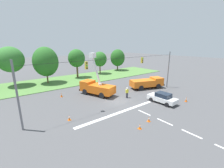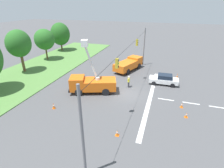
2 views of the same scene
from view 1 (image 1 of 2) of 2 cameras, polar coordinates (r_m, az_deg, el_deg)
ground_plane at (r=23.37m, az=2.59°, el=-6.59°), size 200.00×200.00×0.00m
grass_verge at (r=38.25m, az=-15.18°, el=1.52°), size 56.00×12.00×0.10m
lane_markings at (r=20.41m, az=11.04°, el=-10.16°), size 17.60×15.25×0.01m
signal_gantry at (r=22.14m, az=2.62°, el=3.67°), size 26.20×0.33×7.20m
tree_west at (r=36.98m, az=-34.24°, el=7.71°), size 5.14×5.23×8.16m
tree_centre at (r=36.19m, az=-23.94°, el=7.76°), size 5.37×5.20×8.08m
tree_east at (r=39.94m, az=-13.33°, el=9.49°), size 4.39×3.75×7.39m
tree_far_east at (r=44.41m, az=-4.66°, el=9.42°), size 3.96×4.24×6.53m
tree_east_end at (r=50.28m, az=2.15°, el=9.94°), size 4.73×4.73×7.00m
utility_truck_bucket_lift at (r=26.10m, az=-5.95°, el=-1.13°), size 4.41×6.76×7.18m
utility_truck_support_near at (r=30.72m, az=13.33°, el=0.52°), size 7.08×4.44×2.07m
sedan_white at (r=23.75m, az=18.65°, el=-5.00°), size 2.03×4.36×1.56m
road_worker at (r=24.62m, az=5.75°, el=-3.05°), size 0.65×0.26×1.77m
traffic_cone_foreground_left at (r=17.99m, az=13.87°, el=-12.87°), size 0.36×0.36×0.63m
traffic_cone_foreground_right at (r=25.72m, az=26.43°, el=-5.28°), size 0.36×0.36×0.75m
traffic_cone_mid_left at (r=16.44m, az=10.55°, el=-15.61°), size 0.36×0.36×0.58m
traffic_cone_mid_right at (r=18.46m, az=-15.99°, el=-12.26°), size 0.36×0.36×0.64m
traffic_cone_near_bucket at (r=26.46m, az=-18.69°, el=-3.97°), size 0.36×0.36×0.73m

